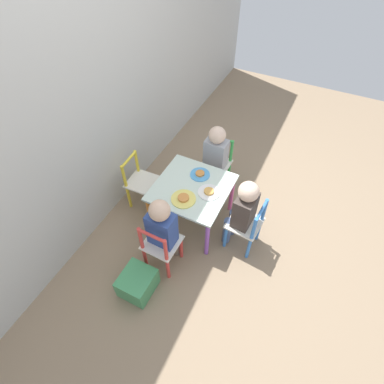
{
  "coord_description": "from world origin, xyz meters",
  "views": [
    {
      "loc": [
        -1.5,
        -0.75,
        2.26
      ],
      "look_at": [
        0.0,
        0.0,
        0.38
      ],
      "focal_mm": 28.0,
      "sensor_mm": 36.0,
      "label": 1
    }
  ],
  "objects_px": {
    "chair_blue": "(247,226)",
    "plate_front": "(209,192)",
    "kids_table": "(192,192)",
    "child_front": "(242,209)",
    "chair_green": "(217,164)",
    "chair_yellow": "(141,183)",
    "child_right": "(215,155)",
    "plate_right": "(200,174)",
    "chair_red": "(161,246)",
    "child_left": "(163,227)",
    "storage_bin": "(138,283)",
    "plate_left": "(183,199)"
  },
  "relations": [
    {
      "from": "chair_blue",
      "to": "plate_left",
      "type": "bearing_deg",
      "value": -73.23
    },
    {
      "from": "kids_table",
      "to": "chair_green",
      "type": "relative_size",
      "value": 1.14
    },
    {
      "from": "chair_red",
      "to": "child_left",
      "type": "distance_m",
      "value": 0.19
    },
    {
      "from": "plate_front",
      "to": "chair_red",
      "type": "bearing_deg",
      "value": 162.37
    },
    {
      "from": "chair_green",
      "to": "child_front",
      "type": "distance_m",
      "value": 0.73
    },
    {
      "from": "plate_left",
      "to": "storage_bin",
      "type": "height_order",
      "value": "plate_left"
    },
    {
      "from": "kids_table",
      "to": "child_left",
      "type": "distance_m",
      "value": 0.46
    },
    {
      "from": "plate_front",
      "to": "chair_yellow",
      "type": "bearing_deg",
      "value": 91.62
    },
    {
      "from": "child_front",
      "to": "plate_front",
      "type": "bearing_deg",
      "value": -92.26
    },
    {
      "from": "kids_table",
      "to": "child_front",
      "type": "xyz_separation_m",
      "value": [
        -0.04,
        -0.46,
        0.06
      ]
    },
    {
      "from": "chair_blue",
      "to": "chair_yellow",
      "type": "xyz_separation_m",
      "value": [
        0.02,
        1.04,
        0.0
      ]
    },
    {
      "from": "chair_red",
      "to": "child_left",
      "type": "relative_size",
      "value": 0.72
    },
    {
      "from": "chair_green",
      "to": "child_left",
      "type": "height_order",
      "value": "child_left"
    },
    {
      "from": "child_left",
      "to": "plate_right",
      "type": "distance_m",
      "value": 0.61
    },
    {
      "from": "plate_front",
      "to": "kids_table",
      "type": "bearing_deg",
      "value": 90.0
    },
    {
      "from": "child_right",
      "to": "plate_right",
      "type": "bearing_deg",
      "value": -90.55
    },
    {
      "from": "chair_green",
      "to": "plate_front",
      "type": "relative_size",
      "value": 2.95
    },
    {
      "from": "chair_yellow",
      "to": "child_right",
      "type": "bearing_deg",
      "value": -50.07
    },
    {
      "from": "chair_blue",
      "to": "kids_table",
      "type": "bearing_deg",
      "value": -90.0
    },
    {
      "from": "chair_red",
      "to": "child_front",
      "type": "distance_m",
      "value": 0.69
    },
    {
      "from": "chair_green",
      "to": "plate_right",
      "type": "distance_m",
      "value": 0.41
    },
    {
      "from": "plate_front",
      "to": "storage_bin",
      "type": "bearing_deg",
      "value": 164.33
    },
    {
      "from": "kids_table",
      "to": "child_front",
      "type": "relative_size",
      "value": 0.83
    },
    {
      "from": "chair_blue",
      "to": "child_left",
      "type": "bearing_deg",
      "value": -47.24
    },
    {
      "from": "kids_table",
      "to": "chair_green",
      "type": "distance_m",
      "value": 0.53
    },
    {
      "from": "plate_front",
      "to": "plate_right",
      "type": "xyz_separation_m",
      "value": [
        0.15,
        0.15,
        0.0
      ]
    },
    {
      "from": "chair_green",
      "to": "child_right",
      "type": "distance_m",
      "value": 0.18
    },
    {
      "from": "child_left",
      "to": "storage_bin",
      "type": "height_order",
      "value": "child_left"
    },
    {
      "from": "chair_blue",
      "to": "chair_yellow",
      "type": "relative_size",
      "value": 1.0
    },
    {
      "from": "chair_yellow",
      "to": "plate_front",
      "type": "distance_m",
      "value": 0.7
    },
    {
      "from": "plate_front",
      "to": "chair_blue",
      "type": "bearing_deg",
      "value": -96.38
    },
    {
      "from": "child_left",
      "to": "child_right",
      "type": "relative_size",
      "value": 1.02
    },
    {
      "from": "kids_table",
      "to": "chair_red",
      "type": "bearing_deg",
      "value": 178.71
    },
    {
      "from": "storage_bin",
      "to": "plate_left",
      "type": "bearing_deg",
      "value": -6.19
    },
    {
      "from": "chair_red",
      "to": "plate_front",
      "type": "height_order",
      "value": "chair_red"
    },
    {
      "from": "chair_blue",
      "to": "child_front",
      "type": "height_order",
      "value": "child_front"
    },
    {
      "from": "chair_blue",
      "to": "plate_front",
      "type": "relative_size",
      "value": 2.95
    },
    {
      "from": "chair_blue",
      "to": "chair_yellow",
      "type": "height_order",
      "value": "same"
    },
    {
      "from": "chair_yellow",
      "to": "child_right",
      "type": "height_order",
      "value": "child_right"
    },
    {
      "from": "chair_yellow",
      "to": "plate_front",
      "type": "bearing_deg",
      "value": -90.48
    },
    {
      "from": "storage_bin",
      "to": "chair_blue",
      "type": "bearing_deg",
      "value": -37.92
    },
    {
      "from": "chair_green",
      "to": "storage_bin",
      "type": "distance_m",
      "value": 1.33
    },
    {
      "from": "chair_yellow",
      "to": "storage_bin",
      "type": "bearing_deg",
      "value": -152.0
    },
    {
      "from": "chair_red",
      "to": "plate_right",
      "type": "relative_size",
      "value": 3.14
    },
    {
      "from": "chair_yellow",
      "to": "child_front",
      "type": "distance_m",
      "value": 0.99
    },
    {
      "from": "kids_table",
      "to": "plate_left",
      "type": "xyz_separation_m",
      "value": [
        -0.15,
        0.0,
        0.07
      ]
    },
    {
      "from": "kids_table",
      "to": "child_right",
      "type": "xyz_separation_m",
      "value": [
        0.46,
        -0.01,
        0.05
      ]
    },
    {
      "from": "chair_blue",
      "to": "plate_front",
      "type": "bearing_deg",
      "value": -91.88
    },
    {
      "from": "chair_green",
      "to": "plate_right",
      "type": "height_order",
      "value": "chair_green"
    },
    {
      "from": "chair_blue",
      "to": "storage_bin",
      "type": "height_order",
      "value": "chair_blue"
    }
  ]
}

